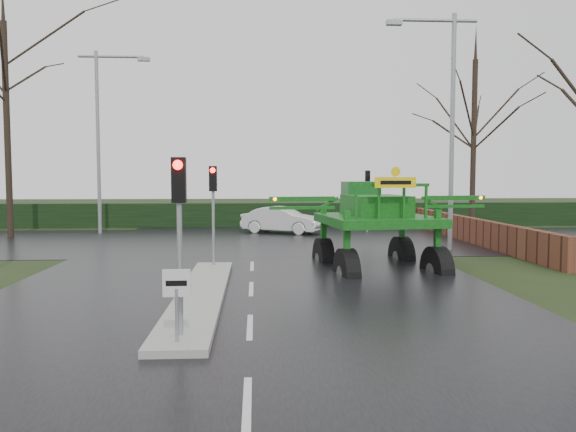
{
  "coord_description": "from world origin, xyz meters",
  "views": [
    {
      "loc": [
        0.13,
        -11.59,
        3.16
      ],
      "look_at": [
        1.09,
        4.99,
        2.0
      ],
      "focal_mm": 35.0,
      "sensor_mm": 36.0,
      "label": 1
    }
  ],
  "objects": [
    {
      "name": "traffic_signal_mid",
      "position": [
        -1.3,
        7.49,
        2.59
      ],
      "size": [
        0.26,
        0.33,
        3.52
      ],
      "color": "gray",
      "rests_on": "ground"
    },
    {
      "name": "road_main",
      "position": [
        0.0,
        10.0,
        0.0
      ],
      "size": [
        14.0,
        80.0,
        0.02
      ],
      "primitive_type": "cube",
      "color": "black",
      "rests_on": "ground"
    },
    {
      "name": "white_sedan",
      "position": [
        1.6,
        19.7,
        0.0
      ],
      "size": [
        4.7,
        3.25,
        1.47
      ],
      "primitive_type": "imported",
      "rotation": [
        0.0,
        0.0,
        1.15
      ],
      "color": "silver",
      "rests_on": "ground"
    },
    {
      "name": "brick_wall",
      "position": [
        10.5,
        16.0,
        0.6
      ],
      "size": [
        0.4,
        20.0,
        1.2
      ],
      "primitive_type": "cube",
      "color": "#592D1E",
      "rests_on": "ground"
    },
    {
      "name": "keep_left_sign",
      "position": [
        -1.3,
        -1.5,
        1.06
      ],
      "size": [
        0.5,
        0.07,
        1.35
      ],
      "color": "gray",
      "rests_on": "ground"
    },
    {
      "name": "ground",
      "position": [
        0.0,
        0.0,
        0.0
      ],
      "size": [
        140.0,
        140.0,
        0.0
      ],
      "primitive_type": "plane",
      "color": "black",
      "rests_on": "ground"
    },
    {
      "name": "hedge_row",
      "position": [
        0.0,
        24.0,
        0.75
      ],
      "size": [
        44.0,
        0.9,
        1.5
      ],
      "primitive_type": "cube",
      "color": "black",
      "rests_on": "ground"
    },
    {
      "name": "crop_sprayer",
      "position": [
        3.03,
        6.38,
        2.06
      ],
      "size": [
        7.74,
        5.24,
        4.35
      ],
      "rotation": [
        0.0,
        0.0,
        0.12
      ],
      "color": "black",
      "rests_on": "ground"
    },
    {
      "name": "road_cross",
      "position": [
        0.0,
        16.0,
        0.01
      ],
      "size": [
        80.0,
        12.0,
        0.02
      ],
      "primitive_type": "cube",
      "color": "black",
      "rests_on": "ground"
    },
    {
      "name": "traffic_signal_near",
      "position": [
        -1.3,
        -1.01,
        2.59
      ],
      "size": [
        0.26,
        0.33,
        3.52
      ],
      "color": "gray",
      "rests_on": "ground"
    },
    {
      "name": "street_light_right",
      "position": [
        8.19,
        12.0,
        5.99
      ],
      "size": [
        3.85,
        0.3,
        10.0
      ],
      "color": "gray",
      "rests_on": "ground"
    },
    {
      "name": "traffic_signal_far",
      "position": [
        6.5,
        20.01,
        2.59
      ],
      "size": [
        0.26,
        0.33,
        3.52
      ],
      "rotation": [
        0.0,
        0.0,
        3.14
      ],
      "color": "gray",
      "rests_on": "ground"
    },
    {
      "name": "median_island",
      "position": [
        -1.3,
        3.0,
        0.09
      ],
      "size": [
        1.2,
        10.0,
        0.16
      ],
      "primitive_type": "cube",
      "color": "gray",
      "rests_on": "ground"
    },
    {
      "name": "tree_left_far",
      "position": [
        -12.5,
        18.0,
        7.15
      ],
      "size": [
        7.7,
        7.7,
        13.26
      ],
      "color": "black",
      "rests_on": "ground"
    },
    {
      "name": "tree_right_far",
      "position": [
        13.0,
        21.0,
        6.5
      ],
      "size": [
        7.0,
        7.0,
        12.05
      ],
      "color": "black",
      "rests_on": "ground"
    },
    {
      "name": "street_light_left_far",
      "position": [
        -8.19,
        20.0,
        5.99
      ],
      "size": [
        3.85,
        0.3,
        10.0
      ],
      "color": "gray",
      "rests_on": "ground"
    }
  ]
}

